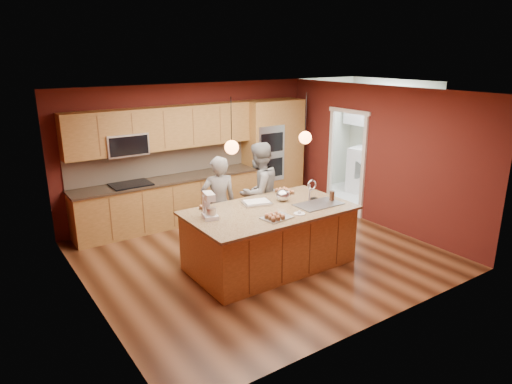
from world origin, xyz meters
TOP-DOWN VIEW (x-y plane):
  - floor at (0.00, 0.00)m, footprint 5.50×5.50m
  - ceiling at (0.00, 0.00)m, footprint 5.50×5.50m
  - wall_back at (0.00, 2.50)m, footprint 5.50×0.00m
  - wall_front at (0.00, -2.50)m, footprint 5.50×0.00m
  - wall_left at (-2.75, 0.00)m, footprint 0.00×5.00m
  - wall_right at (2.75, 0.00)m, footprint 0.00×5.00m
  - cabinet_run at (-0.68, 2.25)m, footprint 3.74×0.64m
  - oven_column at (1.85, 2.19)m, footprint 1.30×0.62m
  - doorway_trim at (2.73, 0.80)m, footprint 0.08×1.11m
  - laundry_room at (4.35, 1.20)m, footprint 2.60×2.70m
  - pendant_left at (-0.77, -0.39)m, footprint 0.20×0.20m
  - pendant_right at (0.57, -0.39)m, footprint 0.20×0.20m
  - island at (-0.08, -0.39)m, footprint 2.58×1.44m
  - person_left at (-0.45, 0.59)m, footprint 0.68×0.53m
  - person_right at (0.37, 0.59)m, footprint 1.00×0.86m
  - stand_mixer at (-1.06, -0.21)m, footprint 0.26×0.31m
  - sheet_cake at (-0.13, -0.07)m, footprint 0.51×0.43m
  - cooling_rack at (-0.26, -0.78)m, footprint 0.46×0.35m
  - mixing_bowl at (0.32, -0.17)m, footprint 0.23×0.23m
  - plate at (0.13, -0.83)m, footprint 0.17×0.17m
  - tumbler at (0.98, -0.62)m, footprint 0.08×0.08m
  - phone at (0.80, -0.36)m, footprint 0.14×0.08m
  - cupcakes_left at (-0.94, 0.10)m, footprint 0.15×0.30m
  - cupcakes_rack at (-0.32, -0.82)m, footprint 0.25×0.25m
  - cupcakes_right at (0.60, 0.14)m, footprint 0.24×0.32m
  - washer at (4.21, 0.87)m, footprint 0.69×0.71m
  - dryer at (4.20, 1.58)m, footprint 0.82×0.83m

SIDE VIEW (x-z plane):
  - floor at x=0.00m, z-range 0.00..0.00m
  - island at x=-0.08m, z-range -0.18..1.15m
  - washer at x=4.21m, z-range 0.00..1.05m
  - dryer at x=4.20m, z-range 0.00..1.08m
  - person_left at x=-0.45m, z-range 0.00..1.65m
  - person_right at x=0.37m, z-range 0.00..1.79m
  - phone at x=0.80m, z-range 0.95..0.96m
  - plate at x=0.13m, z-range 0.95..0.97m
  - cooling_rack at x=-0.26m, z-range 0.95..0.97m
  - sheet_cake at x=-0.13m, z-range 0.95..1.00m
  - cupcakes_left at x=-0.94m, z-range 0.95..1.02m
  - cabinet_run at x=-0.68m, z-range -0.17..2.13m
  - cupcakes_right at x=0.60m, z-range 0.95..1.02m
  - cupcakes_rack at x=-0.32m, z-range 0.97..1.04m
  - tumbler at x=0.98m, z-range 0.95..1.11m
  - mixing_bowl at x=0.32m, z-range 0.94..1.14m
  - doorway_trim at x=2.73m, z-range -0.05..2.15m
  - stand_mixer at x=-1.06m, z-range 0.92..1.31m
  - oven_column at x=1.85m, z-range 0.00..2.30m
  - wall_back at x=0.00m, z-range -1.40..4.10m
  - wall_front at x=0.00m, z-range -1.40..4.10m
  - wall_left at x=-2.75m, z-range -1.15..3.85m
  - wall_right at x=2.75m, z-range -1.15..3.85m
  - laundry_room at x=4.35m, z-range 0.60..3.30m
  - pendant_left at x=-0.77m, z-range 1.60..2.40m
  - pendant_right at x=0.57m, z-range 1.60..2.40m
  - ceiling at x=0.00m, z-range 2.70..2.70m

